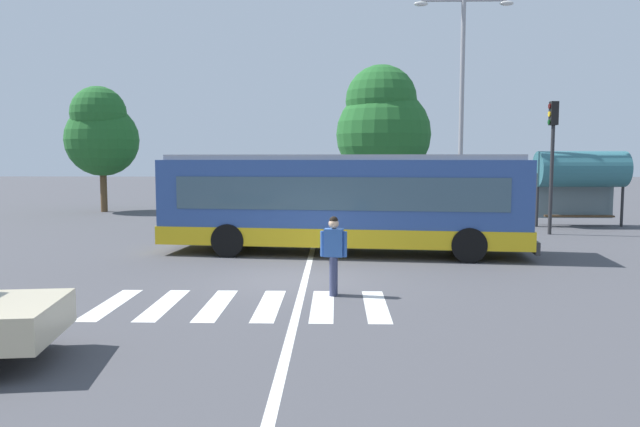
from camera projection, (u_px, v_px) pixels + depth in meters
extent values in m
plane|color=#47474C|center=(298.00, 279.00, 14.67)|extent=(160.00, 160.00, 0.00)
cylinder|color=black|center=(461.00, 235.00, 19.31)|extent=(1.03, 0.41, 1.00)
cylinder|color=black|center=(469.00, 245.00, 17.00)|extent=(1.03, 0.41, 1.00)
cylinder|color=black|center=(248.00, 231.00, 20.27)|extent=(1.03, 0.41, 1.00)
cylinder|color=black|center=(228.00, 240.00, 17.96)|extent=(1.03, 0.41, 1.00)
cube|color=#2D4C8E|center=(342.00, 201.00, 18.56)|extent=(11.22, 3.76, 2.55)
cube|color=gold|center=(342.00, 233.00, 18.65)|extent=(11.33, 3.80, 0.55)
cube|color=#3D5666|center=(342.00, 191.00, 18.53)|extent=(9.91, 3.66, 0.96)
cube|color=#3D5666|center=(527.00, 196.00, 17.79)|extent=(0.29, 2.23, 1.63)
cube|color=black|center=(527.00, 166.00, 17.71)|extent=(0.28, 1.93, 0.28)
cube|color=#99999E|center=(342.00, 157.00, 18.43)|extent=(10.76, 3.51, 0.16)
cube|color=#28282B|center=(529.00, 243.00, 17.90)|extent=(0.40, 2.55, 0.36)
cylinder|color=#333856|center=(334.00, 275.00, 13.01)|extent=(0.16, 0.16, 0.85)
cylinder|color=#333856|center=(333.00, 277.00, 12.86)|extent=(0.16, 0.16, 0.85)
cube|color=#2D569E|center=(334.00, 243.00, 12.87)|extent=(0.43, 0.31, 0.60)
cylinder|color=#2D569E|center=(323.00, 244.00, 12.91)|extent=(0.10, 0.10, 0.55)
cylinder|color=#2D569E|center=(345.00, 244.00, 12.84)|extent=(0.10, 0.10, 0.55)
sphere|color=tan|center=(334.00, 224.00, 12.83)|extent=(0.22, 0.22, 0.22)
sphere|color=black|center=(334.00, 221.00, 12.83)|extent=(0.19, 0.19, 0.19)
cylinder|color=black|center=(19.00, 327.00, 9.43)|extent=(0.66, 0.28, 0.64)
cylinder|color=black|center=(208.00, 207.00, 32.56)|extent=(0.22, 0.65, 0.64)
cylinder|color=black|center=(239.00, 207.00, 32.58)|extent=(0.22, 0.65, 0.64)
cylinder|color=black|center=(199.00, 211.00, 29.78)|extent=(0.22, 0.65, 0.64)
cylinder|color=black|center=(232.00, 211.00, 29.80)|extent=(0.22, 0.65, 0.64)
cube|color=#196B70|center=(220.00, 203.00, 31.15)|extent=(1.99, 4.57, 0.52)
cube|color=#3D5666|center=(219.00, 194.00, 31.02)|extent=(1.68, 2.22, 0.44)
cube|color=#196B70|center=(219.00, 190.00, 31.00)|extent=(1.60, 2.04, 0.09)
cylinder|color=black|center=(261.00, 206.00, 32.91)|extent=(0.25, 0.65, 0.64)
cylinder|color=black|center=(291.00, 206.00, 32.99)|extent=(0.25, 0.65, 0.64)
cylinder|color=black|center=(258.00, 211.00, 30.13)|extent=(0.25, 0.65, 0.64)
cylinder|color=black|center=(291.00, 210.00, 30.21)|extent=(0.25, 0.65, 0.64)
cube|color=black|center=(275.00, 202.00, 31.53)|extent=(2.14, 4.62, 0.52)
cube|color=#3D5666|center=(275.00, 193.00, 31.40)|extent=(1.75, 2.27, 0.44)
cube|color=black|center=(275.00, 190.00, 31.38)|extent=(1.67, 2.09, 0.09)
cylinder|color=black|center=(308.00, 206.00, 32.97)|extent=(0.22, 0.65, 0.64)
cylinder|color=black|center=(338.00, 206.00, 32.97)|extent=(0.22, 0.65, 0.64)
cylinder|color=black|center=(307.00, 210.00, 30.19)|extent=(0.22, 0.65, 0.64)
cylinder|color=black|center=(340.00, 210.00, 30.20)|extent=(0.22, 0.65, 0.64)
cube|color=white|center=(324.00, 202.00, 31.55)|extent=(1.96, 4.55, 0.52)
cube|color=#3D5666|center=(324.00, 193.00, 31.42)|extent=(1.67, 2.21, 0.44)
cube|color=white|center=(324.00, 190.00, 31.40)|extent=(1.59, 2.03, 0.09)
cylinder|color=black|center=(361.00, 207.00, 32.63)|extent=(0.21, 0.64, 0.64)
cylinder|color=black|center=(392.00, 207.00, 32.61)|extent=(0.21, 0.64, 0.64)
cylinder|color=black|center=(364.00, 211.00, 29.85)|extent=(0.21, 0.64, 0.64)
cylinder|color=black|center=(398.00, 211.00, 29.83)|extent=(0.21, 0.64, 0.64)
cube|color=#B7BABF|center=(379.00, 203.00, 31.20)|extent=(1.90, 4.53, 0.52)
cube|color=#3D5666|center=(379.00, 194.00, 31.07)|extent=(1.64, 2.19, 0.44)
cube|color=#B7BABF|center=(379.00, 190.00, 31.05)|extent=(1.56, 2.01, 0.09)
cylinder|color=black|center=(405.00, 207.00, 32.63)|extent=(0.24, 0.65, 0.64)
cylinder|color=black|center=(436.00, 206.00, 32.68)|extent=(0.24, 0.65, 0.64)
cylinder|color=black|center=(415.00, 211.00, 29.85)|extent=(0.24, 0.65, 0.64)
cylinder|color=black|center=(448.00, 211.00, 29.91)|extent=(0.24, 0.65, 0.64)
cube|color=#234293|center=(426.00, 203.00, 31.24)|extent=(2.08, 4.60, 0.52)
cube|color=#3D5666|center=(427.00, 193.00, 31.10)|extent=(1.72, 2.25, 0.44)
cube|color=#234293|center=(427.00, 190.00, 31.09)|extent=(1.64, 2.07, 0.09)
cylinder|color=#28282B|center=(551.00, 180.00, 23.11)|extent=(0.14, 0.14, 4.20)
cube|color=black|center=(554.00, 113.00, 22.88)|extent=(0.28, 0.32, 0.90)
cylinder|color=#410907|center=(549.00, 106.00, 22.86)|extent=(0.04, 0.20, 0.20)
cylinder|color=yellow|center=(549.00, 114.00, 22.88)|extent=(0.04, 0.20, 0.20)
cylinder|color=#093B10|center=(549.00, 122.00, 22.91)|extent=(0.04, 0.20, 0.20)
cylinder|color=#28282B|center=(537.00, 200.00, 25.93)|extent=(0.12, 0.12, 2.30)
cylinder|color=#28282B|center=(622.00, 200.00, 25.84)|extent=(0.12, 0.12, 2.30)
cube|color=slate|center=(573.00, 196.00, 26.57)|extent=(3.49, 0.04, 1.93)
cylinder|color=#2D6670|center=(581.00, 169.00, 25.76)|extent=(3.71, 1.54, 1.54)
cube|color=#4C3823|center=(579.00, 216.00, 25.95)|extent=(2.91, 0.36, 0.08)
cylinder|color=#939399|center=(461.00, 113.00, 26.08)|extent=(0.20, 0.20, 9.82)
cylinder|color=#939399|center=(485.00, 0.00, 25.61)|extent=(1.82, 0.10, 0.10)
ellipsoid|color=silver|center=(507.00, 3.00, 25.60)|extent=(0.60, 0.32, 0.20)
cylinder|color=#939399|center=(442.00, 1.00, 25.66)|extent=(1.82, 0.10, 0.10)
ellipsoid|color=silver|center=(421.00, 4.00, 25.70)|extent=(0.60, 0.32, 0.20)
cylinder|color=brown|center=(104.00, 189.00, 32.94)|extent=(0.36, 0.36, 2.56)
sphere|color=#236028|center=(102.00, 140.00, 32.69)|extent=(3.94, 3.94, 3.94)
sphere|color=#236028|center=(98.00, 114.00, 32.21)|extent=(2.96, 2.96, 2.96)
cylinder|color=brown|center=(383.00, 191.00, 31.42)|extent=(0.36, 0.36, 2.45)
sphere|color=#236028|center=(383.00, 135.00, 31.14)|extent=(4.91, 4.91, 4.91)
sphere|color=#236028|center=(381.00, 101.00, 30.88)|extent=(3.68, 3.68, 3.68)
cube|color=silver|center=(111.00, 304.00, 12.16)|extent=(0.45, 2.64, 0.01)
cube|color=silver|center=(164.00, 305.00, 12.13)|extent=(0.45, 2.64, 0.01)
cube|color=silver|center=(216.00, 305.00, 12.10)|extent=(0.45, 2.64, 0.01)
cube|color=silver|center=(269.00, 305.00, 12.07)|extent=(0.45, 2.64, 0.01)
cube|color=silver|center=(323.00, 306.00, 12.05)|extent=(0.45, 2.64, 0.01)
cube|color=silver|center=(376.00, 306.00, 12.02)|extent=(0.45, 2.64, 0.01)
cube|color=silver|center=(309.00, 265.00, 16.65)|extent=(0.16, 24.00, 0.01)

